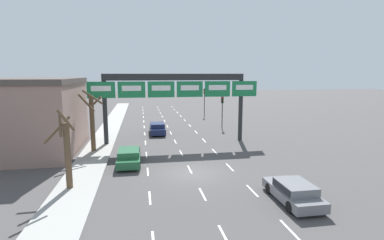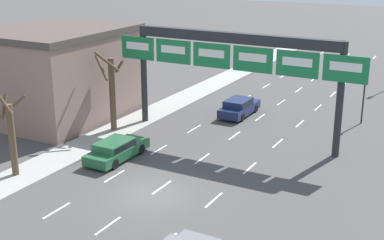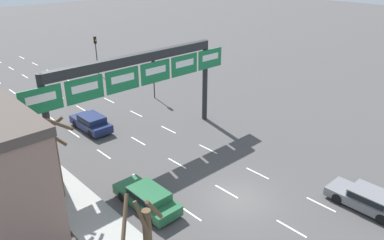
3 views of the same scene
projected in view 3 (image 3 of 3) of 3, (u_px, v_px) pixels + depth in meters
ground_plane at (238, 198)px, 24.08m from camera, size 220.00×220.00×0.00m
lane_dashes at (122, 132)px, 33.12m from camera, size 6.72×67.00×0.01m
sign_gantry at (138, 74)px, 28.69m from camera, size 18.14×0.70×7.51m
car_green at (147, 197)px, 22.99m from camera, size 1.89×4.83×1.32m
car_navy at (91, 122)px, 33.20m from camera, size 1.87×4.60×1.41m
car_grey at (368, 198)px, 22.91m from camera, size 1.95×4.58×1.26m
traffic_light_near_gantry at (96, 48)px, 47.76m from camera, size 0.30×0.35×4.88m
traffic_light_mid_block at (154, 70)px, 39.71m from camera, size 0.30×0.35×4.38m
tree_bare_closest at (56, 155)px, 22.73m from camera, size 2.29×2.20×5.96m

